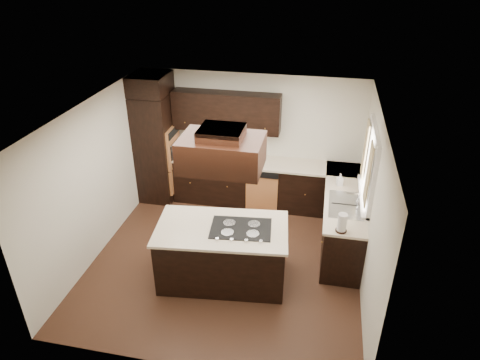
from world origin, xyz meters
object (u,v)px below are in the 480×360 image
Objects in this scene: range_hood at (222,153)px; spice_rack at (223,152)px; island at (222,254)px; oven_column at (156,148)px.

spice_rack is at bearing 103.85° from range_hood.
island is at bearing 116.56° from range_hood.
oven_column reaches higher than spice_rack.
spice_rack is (-0.56, 2.27, -1.08)m from range_hood.
range_hood is at bearing -69.72° from island.
range_hood reaches higher than spice_rack.
oven_column is 2.88m from island.
island is at bearing -49.68° from oven_column.
oven_column is 2.02× the size of range_hood.
spice_rack is (-0.50, 2.16, 0.64)m from island.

